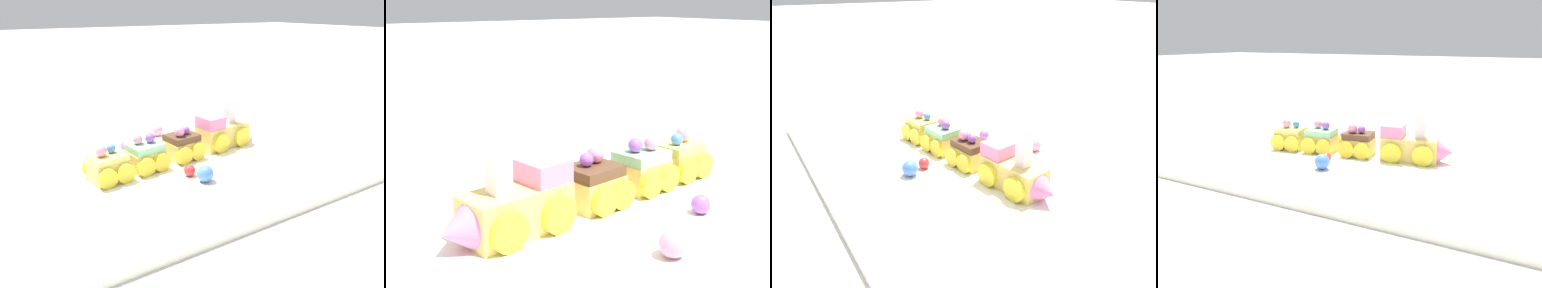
% 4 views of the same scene
% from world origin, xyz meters
% --- Properties ---
extents(ground_plane, '(10.00, 10.00, 0.00)m').
position_xyz_m(ground_plane, '(0.00, 0.00, 0.00)').
color(ground_plane, beige).
extents(display_board, '(0.78, 0.44, 0.01)m').
position_xyz_m(display_board, '(0.00, 0.00, 0.01)').
color(display_board, white).
rests_on(display_board, ground_plane).
extents(cake_train_locomotive, '(0.14, 0.08, 0.10)m').
position_xyz_m(cake_train_locomotive, '(0.11, 0.05, 0.04)').
color(cake_train_locomotive, '#EACC66').
rests_on(cake_train_locomotive, display_board).
extents(cake_car_chocolate, '(0.07, 0.08, 0.07)m').
position_xyz_m(cake_car_chocolate, '(-0.01, 0.04, 0.04)').
color(cake_car_chocolate, '#EACC66').
rests_on(cake_car_chocolate, display_board).
extents(cake_car_mint, '(0.07, 0.08, 0.07)m').
position_xyz_m(cake_car_mint, '(-0.09, 0.03, 0.04)').
color(cake_car_mint, '#EACC66').
rests_on(cake_car_mint, display_board).
extents(cake_car_lemon, '(0.07, 0.08, 0.06)m').
position_xyz_m(cake_car_lemon, '(-0.16, 0.02, 0.03)').
color(cake_car_lemon, '#EACC66').
rests_on(cake_car_lemon, display_board).
extents(gumball_pink, '(0.03, 0.03, 0.03)m').
position_xyz_m(gumball_pink, '(0.01, 0.18, 0.03)').
color(gumball_pink, pink).
rests_on(gumball_pink, display_board).
extents(gumball_red, '(0.02, 0.02, 0.02)m').
position_xyz_m(gumball_red, '(-0.04, -0.04, 0.02)').
color(gumball_red, red).
rests_on(gumball_red, display_board).
extents(gumball_purple, '(0.02, 0.02, 0.02)m').
position_xyz_m(gumball_purple, '(-0.09, 0.12, 0.02)').
color(gumball_purple, '#9956C6').
rests_on(gumball_purple, display_board).
extents(gumball_blue, '(0.03, 0.03, 0.03)m').
position_xyz_m(gumball_blue, '(-0.03, -0.08, 0.03)').
color(gumball_blue, '#4C84E0').
rests_on(gumball_blue, display_board).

